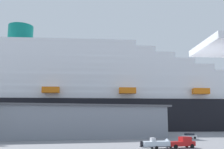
% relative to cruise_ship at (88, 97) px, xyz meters
% --- Properties ---
extents(ground_plane, '(600.00, 600.00, 0.00)m').
position_rel_cruise_ship_xyz_m(ground_plane, '(8.69, -46.15, -18.17)').
color(ground_plane, gray).
extents(cruise_ship, '(308.88, 65.04, 66.75)m').
position_rel_cruise_ship_xyz_m(cruise_ship, '(0.00, 0.00, 0.00)').
color(cruise_ship, black).
rests_on(cruise_ship, ground_plane).
extents(terminal_building, '(73.31, 33.12, 10.24)m').
position_rel_cruise_ship_xyz_m(terminal_building, '(-15.47, -53.91, -13.03)').
color(terminal_building, gray).
rests_on(terminal_building, ground_plane).
extents(pickup_truck, '(5.82, 2.87, 2.20)m').
position_rel_cruise_ship_xyz_m(pickup_truck, '(11.70, -93.17, -17.13)').
color(pickup_truck, red).
rests_on(pickup_truck, ground_plane).
extents(small_boat_on_trailer, '(7.68, 2.82, 2.15)m').
position_rel_cruise_ship_xyz_m(small_boat_on_trailer, '(6.51, -93.87, -17.21)').
color(small_boat_on_trailer, '#595960').
rests_on(small_boat_on_trailer, ground_plane).
extents(parked_car_silver_sedan, '(4.44, 2.20, 1.58)m').
position_rel_cruise_ship_xyz_m(parked_car_silver_sedan, '(25.01, -68.79, -17.34)').
color(parked_car_silver_sedan, silver).
rests_on(parked_car_silver_sedan, ground_plane).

